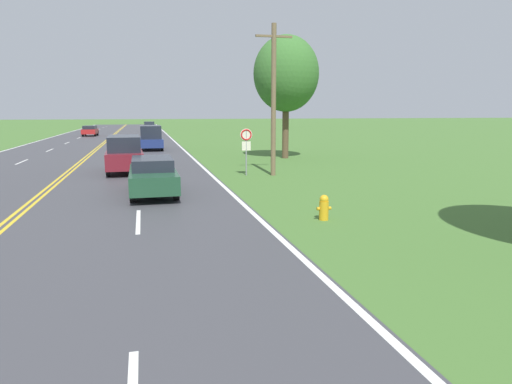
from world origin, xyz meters
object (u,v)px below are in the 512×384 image
car_red_hatchback_receding (90,130)px  car_silver_sedan_distant (149,127)px  car_dark_green_sedan_approaching (153,175)px  car_dark_blue_van_mid_far (151,137)px  traffic_sign (246,140)px  car_maroon_suv_mid_near (124,153)px  fire_hydrant (324,207)px  tree_left_verge (286,74)px

car_red_hatchback_receding → car_silver_sedan_distant: bearing=-32.3°
car_dark_green_sedan_approaching → car_dark_blue_van_mid_far: 21.23m
traffic_sign → car_maroon_suv_mid_near: size_ratio=0.48×
fire_hydrant → car_dark_blue_van_mid_far: 27.13m
car_maroon_suv_mid_near → fire_hydrant: bearing=23.6°
car_dark_green_sedan_approaching → car_silver_sedan_distant: car_silver_sedan_distant is taller
fire_hydrant → car_dark_blue_van_mid_far: size_ratio=0.16×
tree_left_verge → car_maroon_suv_mid_near: size_ratio=1.67×
car_dark_green_sedan_approaching → car_red_hatchback_receding: car_dark_green_sedan_approaching is taller
fire_hydrant → car_maroon_suv_mid_near: size_ratio=0.15×
car_silver_sedan_distant → car_dark_blue_van_mid_far: bearing=-2.2°
car_dark_blue_van_mid_far → car_red_hatchback_receding: 24.74m
car_maroon_suv_mid_near → car_silver_sedan_distant: car_maroon_suv_mid_near is taller
tree_left_verge → car_dark_blue_van_mid_far: bearing=133.3°
car_dark_blue_van_mid_far → traffic_sign: bearing=14.1°
fire_hydrant → traffic_sign: (-0.13, 9.80, 1.35)m
fire_hydrant → car_dark_blue_van_mid_far: car_dark_blue_van_mid_far is taller
tree_left_verge → car_dark_blue_van_mid_far: (-8.75, 9.29, -4.56)m
traffic_sign → car_silver_sedan_distant: bearing=94.3°
car_dark_green_sedan_approaching → car_red_hatchback_receding: size_ratio=1.28×
fire_hydrant → car_silver_sedan_distant: bearing=93.8°
fire_hydrant → car_dark_green_sedan_approaching: 7.31m
tree_left_verge → car_red_hatchback_receding: 36.93m
fire_hydrant → car_red_hatchback_receding: bearing=103.0°
car_dark_blue_van_mid_far → car_silver_sedan_distant: car_dark_blue_van_mid_far is taller
fire_hydrant → car_red_hatchback_receding: 51.75m
car_maroon_suv_mid_near → car_silver_sedan_distant: 49.04m
fire_hydrant → car_silver_sedan_distant: size_ratio=0.19×
car_maroon_suv_mid_near → car_silver_sedan_distant: size_ratio=1.21×
fire_hydrant → tree_left_verge: (4.32, 17.47, 5.20)m
car_maroon_suv_mid_near → car_silver_sedan_distant: bearing=175.6°
car_dark_blue_van_mid_far → car_maroon_suv_mid_near: bearing=-6.6°
car_maroon_suv_mid_near → car_silver_sedan_distant: (1.99, 49.00, -0.19)m
traffic_sign → car_dark_blue_van_mid_far: bearing=104.2°
car_red_hatchback_receding → tree_left_verge: bearing=-152.1°
fire_hydrant → traffic_sign: 9.89m
tree_left_verge → car_silver_sedan_distant: 45.11m
car_silver_sedan_distant → car_maroon_suv_mid_near: bearing=-3.9°
tree_left_verge → fire_hydrant: bearing=-103.9°
tree_left_verge → car_silver_sedan_distant: tree_left_verge is taller
fire_hydrant → car_dark_blue_van_mid_far: bearing=99.4°
traffic_sign → tree_left_verge: (4.44, 7.67, 3.85)m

